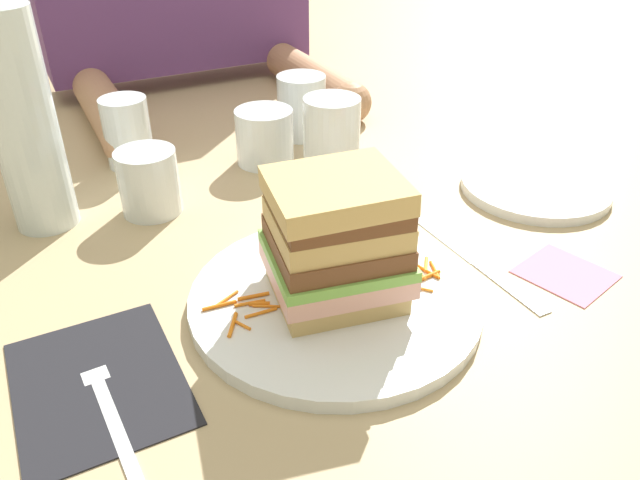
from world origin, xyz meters
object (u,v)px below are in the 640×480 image
Objects in this scene: empty_tumbler_3 at (127,132)px; napkin_pink at (565,273)px; empty_tumbler_2 at (302,106)px; napkin_dark at (98,382)px; empty_tumbler_1 at (149,182)px; water_bottle at (20,109)px; side_plate at (535,186)px; sandwich at (336,240)px; empty_tumbler_0 at (265,137)px; fork at (104,397)px; main_plate at (335,299)px; juice_glass at (332,143)px; knife at (478,262)px.

empty_tumbler_3 reaches higher than napkin_pink.
napkin_dark is at bearing -133.47° from empty_tumbler_2.
empty_tumbler_1 is (0.11, 0.25, 0.04)m from napkin_dark.
water_bottle reaches higher than side_plate.
sandwich is 0.32m from empty_tumbler_0.
sandwich is at bearing -76.12° from empty_tumbler_3.
fork is at bearing -111.15° from empty_tumbler_1.
empty_tumbler_0 is at bearing 113.05° from napkin_pink.
napkin_pink is (0.22, -0.06, -0.01)m from main_plate.
empty_tumbler_1 is at bearing 66.93° from napkin_dark.
fork is at bearing -141.63° from juice_glass.
main_plate is 3.31× the size of napkin_pink.
empty_tumbler_0 is (0.28, 0.04, -0.10)m from water_bottle.
juice_glass is 1.38× the size of empty_tumbler_1.
napkin_dark is 0.37m from knife.
empty_tumbler_3 is (0.11, 0.41, 0.04)m from fork.
juice_glass reaches higher than knife.
empty_tumbler_2 reaches higher than empty_tumbler_1.
juice_glass reaches higher than empty_tumbler_0.
juice_glass is at bearing 108.81° from napkin_pink.
empty_tumbler_1 is at bearing 176.94° from juice_glass.
fork is at bearing -173.11° from sandwich.
empty_tumbler_2 reaches higher than main_plate.
main_plate is 0.37m from water_bottle.
sandwich reaches higher than empty_tumbler_3.
empty_tumbler_1 is 0.46m from side_plate.
napkin_dark is 1.80× the size of empty_tumbler_2.
napkin_dark is (-0.21, -0.00, -0.07)m from sandwich.
sandwich is 0.22m from fork.
knife is at bearing -44.10° from empty_tumbler_1.
napkin_dark is 0.28m from empty_tumbler_1.
knife is 0.38m from empty_tumbler_2.
empty_tumbler_2 reaches higher than fork.
empty_tumbler_3 reaches higher than empty_tumbler_0.
empty_tumbler_0 is (0.28, 0.34, 0.03)m from fork.
fork reaches higher than napkin_dark.
sandwich is 1.29× the size of juice_glass.
empty_tumbler_0 is at bearing 78.50° from main_plate.
empty_tumbler_0 is 0.18m from empty_tumbler_3.
main_plate is 2.59× the size of juice_glass.
empty_tumbler_0 reaches higher than side_plate.
juice_glass is 0.14m from empty_tumbler_2.
side_plate is at bearing 15.10° from main_plate.
empty_tumbler_2 reaches higher than side_plate.
juice_glass is at bearing 62.77° from main_plate.
fork reaches higher than napkin_pink.
napkin_pink is at bearing -54.46° from empty_tumbler_3.
empty_tumbler_3 is (-0.10, 0.39, 0.04)m from main_plate.
water_bottle is (-0.00, 0.30, 0.13)m from fork.
juice_glass is 1.28× the size of napkin_pink.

